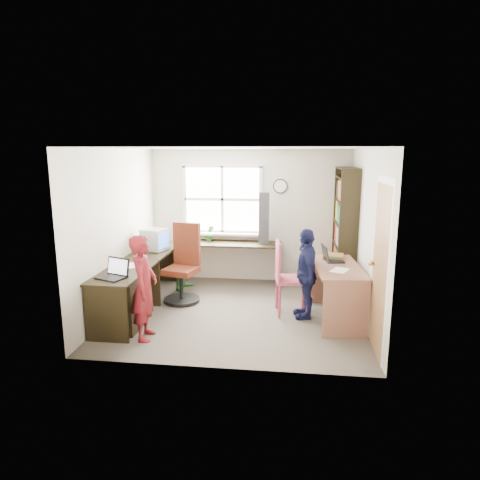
{
  "coord_description": "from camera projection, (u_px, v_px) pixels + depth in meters",
  "views": [
    {
      "loc": [
        0.76,
        -5.99,
        2.35
      ],
      "look_at": [
        0.0,
        0.25,
        1.05
      ],
      "focal_mm": 32.0,
      "sensor_mm": 36.0,
      "label": 1
    }
  ],
  "objects": [
    {
      "name": "wooden_chair",
      "position": [
        287.0,
        275.0,
        6.25
      ],
      "size": [
        0.53,
        0.53,
        1.08
      ],
      "rotation": [
        0.0,
        0.0,
        0.13
      ],
      "color": "#A43648",
      "rests_on": "ground"
    },
    {
      "name": "person_red",
      "position": [
        144.0,
        288.0,
        5.38
      ],
      "size": [
        0.37,
        0.52,
        1.35
      ],
      "primitive_type": "imported",
      "rotation": [
        0.0,
        0.0,
        1.67
      ],
      "color": "maroon",
      "rests_on": "ground"
    },
    {
      "name": "l_desk",
      "position": [
        146.0,
        285.0,
        6.18
      ],
      "size": [
        2.38,
        2.95,
        0.75
      ],
      "color": "black",
      "rests_on": "ground"
    },
    {
      "name": "room",
      "position": [
        239.0,
        231.0,
        6.24
      ],
      "size": [
        3.64,
        3.44,
        2.44
      ],
      "color": "#433D35",
      "rests_on": "ground"
    },
    {
      "name": "speaker_b",
      "position": [
        157.0,
        243.0,
        7.2
      ],
      "size": [
        0.11,
        0.11,
        0.17
      ],
      "rotation": [
        0.0,
        0.0,
        0.28
      ],
      "color": "black",
      "rests_on": "l_desk"
    },
    {
      "name": "person_green",
      "position": [
        187.0,
        256.0,
        7.39
      ],
      "size": [
        0.52,
        0.62,
        1.17
      ],
      "primitive_type": "imported",
      "rotation": [
        0.0,
        0.0,
        1.44
      ],
      "color": "#327D36",
      "rests_on": "ground"
    },
    {
      "name": "person_navy",
      "position": [
        306.0,
        273.0,
        6.09
      ],
      "size": [
        0.43,
        0.8,
        1.3
      ],
      "primitive_type": "imported",
      "rotation": [
        0.0,
        0.0,
        -1.42
      ],
      "color": "#13173E",
      "rests_on": "ground"
    },
    {
      "name": "speaker_a",
      "position": [
        144.0,
        252.0,
        6.59
      ],
      "size": [
        0.09,
        0.09,
        0.17
      ],
      "rotation": [
        0.0,
        0.0,
        -0.02
      ],
      "color": "black",
      "rests_on": "l_desk"
    },
    {
      "name": "right_desk",
      "position": [
        337.0,
        281.0,
        6.03
      ],
      "size": [
        0.74,
        1.4,
        0.78
      ],
      "rotation": [
        0.0,
        0.0,
        0.09
      ],
      "color": "brown",
      "rests_on": "ground"
    },
    {
      "name": "potted_plant",
      "position": [
        210.0,
        233.0,
        7.75
      ],
      "size": [
        0.19,
        0.17,
        0.29
      ],
      "primitive_type": "imported",
      "rotation": [
        0.0,
        0.0,
        0.26
      ],
      "color": "#2C6F2D",
      "rests_on": "l_desk"
    },
    {
      "name": "swivel_chair",
      "position": [
        184.0,
        268.0,
        6.81
      ],
      "size": [
        0.69,
        0.69,
        1.24
      ],
      "rotation": [
        0.0,
        0.0,
        -0.23
      ],
      "color": "black",
      "rests_on": "ground"
    },
    {
      "name": "laptop_right",
      "position": [
        330.0,
        257.0,
        6.26
      ],
      "size": [
        0.34,
        0.39,
        0.24
      ],
      "rotation": [
        0.0,
        0.0,
        1.73
      ],
      "color": "black",
      "rests_on": "right_desk"
    },
    {
      "name": "game_box",
      "position": [
        333.0,
        256.0,
        6.41
      ],
      "size": [
        0.33,
        0.33,
        0.06
      ],
      "rotation": [
        0.0,
        0.0,
        -0.14
      ],
      "color": "red",
      "rests_on": "right_desk"
    },
    {
      "name": "bookshelf",
      "position": [
        345.0,
        234.0,
        7.14
      ],
      "size": [
        0.3,
        1.02,
        2.1
      ],
      "color": "black",
      "rests_on": "ground"
    },
    {
      "name": "cd_tower",
      "position": [
        264.0,
        218.0,
        7.51
      ],
      "size": [
        0.19,
        0.17,
        0.91
      ],
      "rotation": [
        0.0,
        0.0,
        0.06
      ],
      "color": "black",
      "rests_on": "l_desk"
    },
    {
      "name": "laptop_left",
      "position": [
        114.0,
        273.0,
        5.54
      ],
      "size": [
        0.44,
        0.41,
        0.25
      ],
      "rotation": [
        0.0,
        0.0,
        -0.36
      ],
      "color": "black",
      "rests_on": "l_desk"
    },
    {
      "name": "crt_monitor",
      "position": [
        155.0,
        240.0,
        7.02
      ],
      "size": [
        0.45,
        0.43,
        0.36
      ],
      "rotation": [
        0.0,
        0.0,
        -0.33
      ],
      "color": "#ADAEB2",
      "rests_on": "l_desk"
    },
    {
      "name": "paper_b",
      "position": [
        340.0,
        270.0,
        5.76
      ],
      "size": [
        0.3,
        0.34,
        0.0
      ],
      "rotation": [
        0.0,
        0.0,
        -0.44
      ],
      "color": "silver",
      "rests_on": "right_desk"
    },
    {
      "name": "paper_a",
      "position": [
        133.0,
        265.0,
        6.13
      ],
      "size": [
        0.34,
        0.39,
        0.0
      ],
      "rotation": [
        0.0,
        0.0,
        0.43
      ],
      "color": "silver",
      "rests_on": "l_desk"
    }
  ]
}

